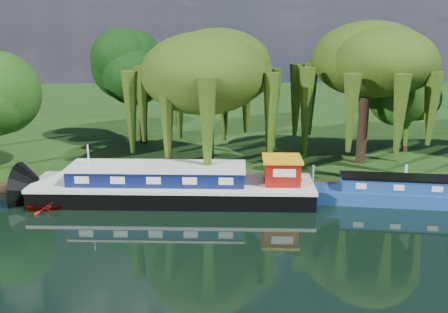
{
  "coord_description": "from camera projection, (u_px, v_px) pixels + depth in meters",
  "views": [
    {
      "loc": [
        -3.48,
        -21.73,
        10.34
      ],
      "look_at": [
        -2.72,
        5.79,
        2.8
      ],
      "focal_mm": 40.0,
      "sensor_mm": 36.0,
      "label": 1
    }
  ],
  "objects": [
    {
      "name": "ground",
      "position": [
        284.0,
        245.0,
        23.77
      ],
      "size": [
        120.0,
        120.0,
        0.0
      ],
      "primitive_type": "plane",
      "color": "black"
    },
    {
      "name": "far_bank",
      "position": [
        241.0,
        113.0,
        56.49
      ],
      "size": [
        120.0,
        52.0,
        0.45
      ],
      "primitive_type": "cube",
      "color": "black",
      "rests_on": "ground"
    },
    {
      "name": "dutch_barge",
      "position": [
        175.0,
        186.0,
        29.46
      ],
      "size": [
        16.7,
        4.65,
        3.48
      ],
      "rotation": [
        0.0,
        0.0,
        -0.06
      ],
      "color": "black",
      "rests_on": "ground"
    },
    {
      "name": "narrowboat",
      "position": [
        414.0,
        193.0,
        28.95
      ],
      "size": [
        12.08,
        3.83,
        1.74
      ],
      "rotation": [
        0.0,
        0.0,
        -0.16
      ],
      "color": "navy",
      "rests_on": "ground"
    },
    {
      "name": "red_dinghy",
      "position": [
        54.0,
        207.0,
        28.49
      ],
      "size": [
        3.39,
        2.77,
        0.61
      ],
      "primitive_type": "imported",
      "rotation": [
        0.0,
        0.0,
        1.81
      ],
      "color": "maroon",
      "rests_on": "ground"
    },
    {
      "name": "willow_left",
      "position": [
        208.0,
        73.0,
        33.21
      ],
      "size": [
        7.42,
        7.42,
        8.89
      ],
      "color": "black",
      "rests_on": "far_bank"
    },
    {
      "name": "willow_right",
      "position": [
        367.0,
        71.0,
        34.17
      ],
      "size": [
        7.37,
        7.37,
        8.98
      ],
      "color": "black",
      "rests_on": "far_bank"
    },
    {
      "name": "tree_far_mid",
      "position": [
        141.0,
        72.0,
        40.13
      ],
      "size": [
        5.21,
        5.21,
        8.52
      ],
      "color": "black",
      "rests_on": "far_bank"
    },
    {
      "name": "tree_far_right",
      "position": [
        410.0,
        93.0,
        37.67
      ],
      "size": [
        4.04,
        4.04,
        6.62
      ],
      "color": "black",
      "rests_on": "far_bank"
    },
    {
      "name": "lamppost",
      "position": [
        270.0,
        143.0,
        33.27
      ],
      "size": [
        0.36,
        0.36,
        2.56
      ],
      "color": "silver",
      "rests_on": "far_bank"
    },
    {
      "name": "mooring_posts",
      "position": [
        258.0,
        174.0,
        31.61
      ],
      "size": [
        19.16,
        0.16,
        1.0
      ],
      "color": "silver",
      "rests_on": "far_bank"
    }
  ]
}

